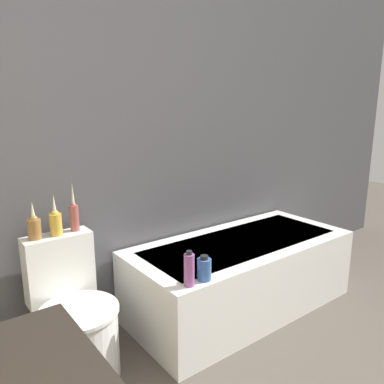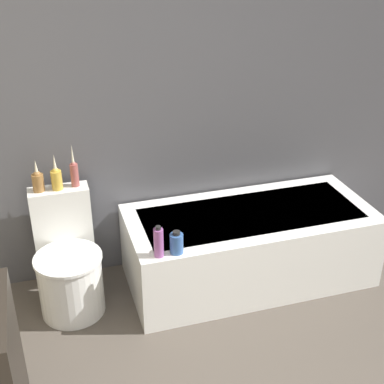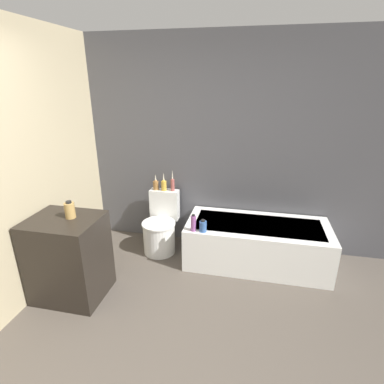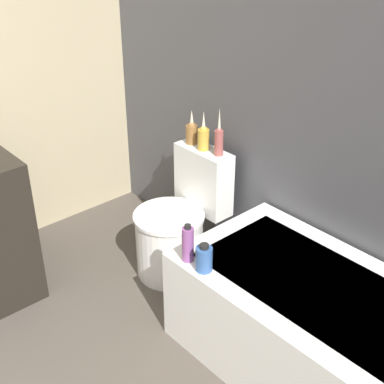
% 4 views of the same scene
% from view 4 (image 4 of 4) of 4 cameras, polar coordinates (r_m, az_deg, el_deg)
% --- Properties ---
extents(wall_back_tiled, '(6.40, 0.06, 2.60)m').
position_cam_4_polar(wall_back_tiled, '(2.72, 10.98, 13.11)').
color(wall_back_tiled, '#4C4C51').
rests_on(wall_back_tiled, ground_plane).
extents(bathtub, '(1.64, 0.74, 0.51)m').
position_cam_4_polar(bathtub, '(2.58, 15.79, -15.66)').
color(bathtub, white).
rests_on(bathtub, ground).
extents(toilet, '(0.42, 0.55, 0.74)m').
position_cam_4_polar(toilet, '(3.20, -1.52, -3.83)').
color(toilet, white).
rests_on(toilet, ground).
extents(vase_gold, '(0.07, 0.07, 0.21)m').
position_cam_4_polar(vase_gold, '(3.15, -0.03, 6.43)').
color(vase_gold, olive).
rests_on(vase_gold, toilet).
extents(vase_silver, '(0.07, 0.07, 0.23)m').
position_cam_4_polar(vase_silver, '(3.06, 1.23, 5.91)').
color(vase_silver, gold).
rests_on(vase_silver, toilet).
extents(vase_bronze, '(0.05, 0.05, 0.28)m').
position_cam_4_polar(vase_bronze, '(2.99, 2.88, 5.58)').
color(vase_bronze, '#994C47').
rests_on(vase_bronze, toilet).
extents(shampoo_bottle_tall, '(0.06, 0.06, 0.20)m').
position_cam_4_polar(shampoo_bottle_tall, '(2.51, -0.45, -5.56)').
color(shampoo_bottle_tall, '#8C4C8C').
rests_on(shampoo_bottle_tall, bathtub).
extents(shampoo_bottle_short, '(0.08, 0.08, 0.14)m').
position_cam_4_polar(shampoo_bottle_short, '(2.47, 1.29, -7.10)').
color(shampoo_bottle_short, '#335999').
rests_on(shampoo_bottle_short, bathtub).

